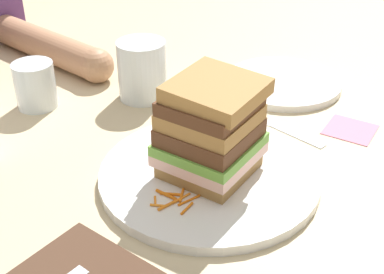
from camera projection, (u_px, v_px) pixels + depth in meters
ground_plane at (189, 180)px, 0.70m from camera, size 3.00×3.00×0.00m
main_plate at (209, 175)px, 0.70m from camera, size 0.29×0.29×0.01m
sandwich at (211, 130)px, 0.66m from camera, size 0.13×0.12×0.13m
carrot_shred_0 at (182, 195)px, 0.65m from camera, size 0.02×0.02×0.00m
carrot_shred_1 at (166, 195)px, 0.65m from camera, size 0.01×0.03×0.00m
carrot_shred_2 at (187, 208)px, 0.63m from camera, size 0.02×0.01×0.00m
carrot_shred_3 at (168, 205)px, 0.63m from camera, size 0.03×0.01×0.00m
carrot_shred_4 at (158, 205)px, 0.63m from camera, size 0.01×0.02×0.00m
carrot_shred_5 at (171, 194)px, 0.65m from camera, size 0.02×0.02×0.00m
carrot_shred_6 at (155, 201)px, 0.64m from camera, size 0.01×0.01×0.00m
carrot_shred_7 at (182, 198)px, 0.65m from camera, size 0.02×0.01×0.00m
carrot_shred_8 at (189, 200)px, 0.64m from camera, size 0.03×0.01×0.00m
carrot_shred_9 at (225, 142)px, 0.75m from camera, size 0.02×0.00×0.00m
carrot_shred_10 at (232, 140)px, 0.76m from camera, size 0.01×0.02×0.00m
carrot_shred_11 at (250, 141)px, 0.76m from camera, size 0.03×0.01×0.00m
carrot_shred_12 at (232, 136)px, 0.77m from camera, size 0.02×0.03×0.00m
carrot_shred_13 at (247, 141)px, 0.76m from camera, size 0.02×0.01×0.00m
carrot_shred_14 at (248, 149)px, 0.74m from camera, size 0.01×0.03×0.00m
carrot_shred_15 at (235, 141)px, 0.76m from camera, size 0.02×0.02×0.00m
carrot_shred_16 at (242, 140)px, 0.76m from camera, size 0.02×0.01×0.00m
carrot_shred_17 at (234, 145)px, 0.75m from camera, size 0.02×0.03×0.00m
carrot_shred_18 at (254, 137)px, 0.77m from camera, size 0.01×0.03×0.00m
knife at (272, 124)px, 0.83m from camera, size 0.03×0.20×0.00m
juice_glass at (142, 73)px, 0.89m from camera, size 0.08×0.08×0.10m
empty_tumbler_0 at (35, 85)px, 0.86m from camera, size 0.07×0.07×0.08m
side_plate at (283, 82)px, 0.94m from camera, size 0.21×0.21×0.01m
napkin_pink at (350, 129)px, 0.81m from camera, size 0.08×0.08×0.00m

